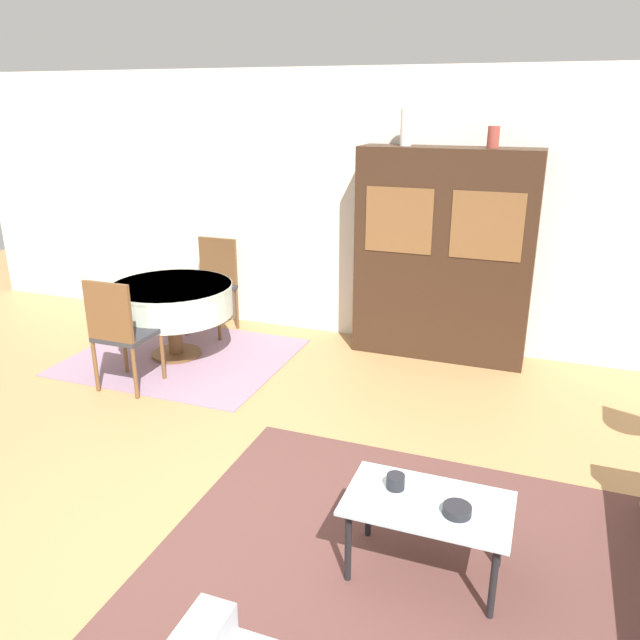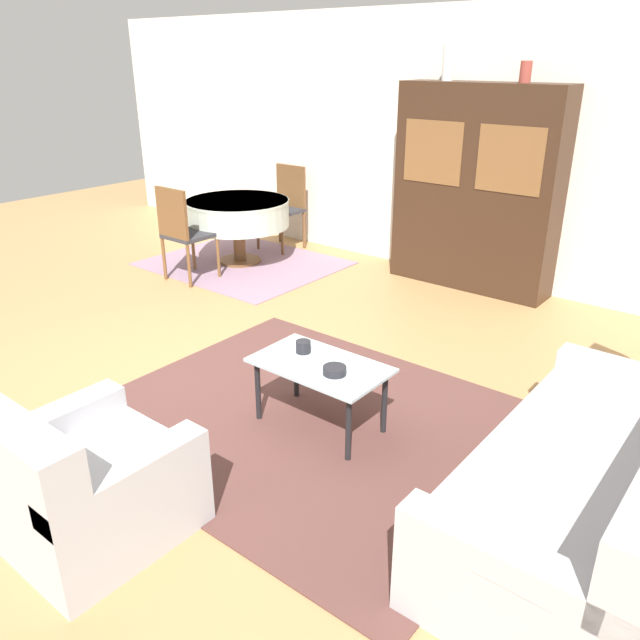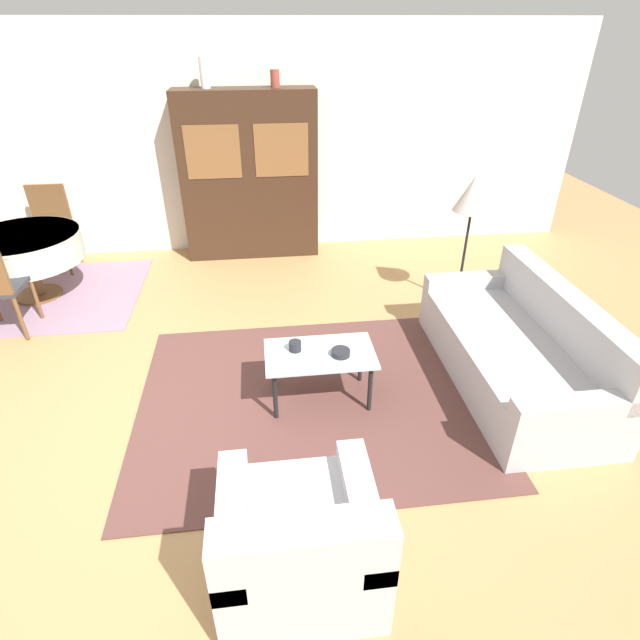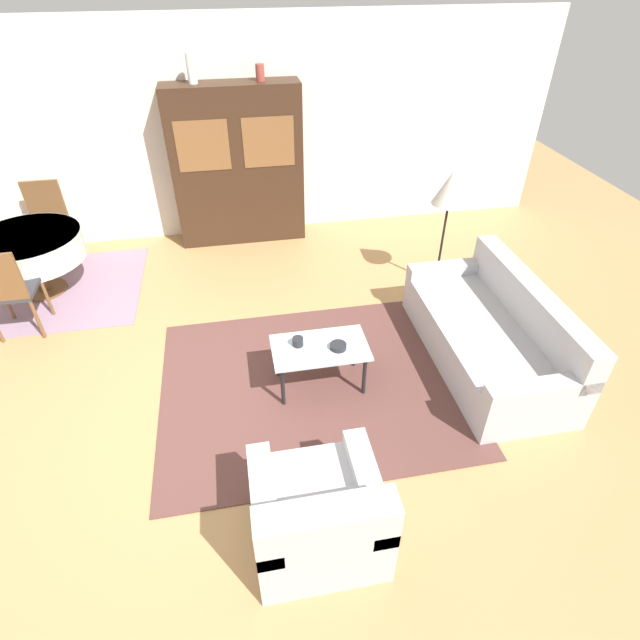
% 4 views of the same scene
% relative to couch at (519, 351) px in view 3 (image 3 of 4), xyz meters
% --- Properties ---
extents(ground_plane, '(14.00, 14.00, 0.00)m').
position_rel_couch_xyz_m(ground_plane, '(-2.89, -0.35, -0.29)').
color(ground_plane, tan).
extents(wall_back, '(10.00, 0.06, 2.70)m').
position_rel_couch_xyz_m(wall_back, '(-2.89, 3.28, 1.06)').
color(wall_back, silver).
rests_on(wall_back, ground_plane).
extents(area_rug, '(2.75, 2.27, 0.01)m').
position_rel_couch_xyz_m(area_rug, '(-1.76, -0.05, -0.28)').
color(area_rug, brown).
rests_on(area_rug, ground_plane).
extents(dining_rug, '(2.05, 1.71, 0.01)m').
position_rel_couch_xyz_m(dining_rug, '(-4.51, 2.06, -0.28)').
color(dining_rug, gray).
rests_on(dining_rug, ground_plane).
extents(couch, '(0.95, 2.01, 0.81)m').
position_rel_couch_xyz_m(couch, '(0.00, 0.00, 0.00)').
color(couch, '#B2B2B7').
rests_on(couch, ground_plane).
extents(armchair, '(0.84, 0.83, 0.78)m').
position_rel_couch_xyz_m(armchair, '(-1.97, -1.55, 0.01)').
color(armchair, '#B2B2B7').
rests_on(armchair, ground_plane).
extents(coffee_table, '(0.85, 0.50, 0.44)m').
position_rel_couch_xyz_m(coffee_table, '(-1.68, -0.06, 0.11)').
color(coffee_table, black).
rests_on(coffee_table, area_rug).
extents(display_cabinet, '(1.65, 0.42, 2.00)m').
position_rel_couch_xyz_m(display_cabinet, '(-2.17, 3.03, 0.71)').
color(display_cabinet, '#382316').
rests_on(display_cabinet, ground_plane).
extents(dining_table, '(1.16, 1.16, 0.72)m').
position_rel_couch_xyz_m(dining_table, '(-4.58, 2.07, 0.29)').
color(dining_table, brown).
rests_on(dining_table, dining_rug).
extents(dining_chair_far, '(0.44, 0.44, 0.99)m').
position_rel_couch_xyz_m(dining_chair_far, '(-4.58, 2.88, 0.28)').
color(dining_chair_far, brown).
rests_on(dining_chair_far, dining_rug).
extents(floor_lamp, '(0.38, 0.38, 1.39)m').
position_rel_couch_xyz_m(floor_lamp, '(0.01, 1.38, 0.87)').
color(floor_lamp, black).
rests_on(floor_lamp, ground_plane).
extents(cup, '(0.10, 0.10, 0.08)m').
position_rel_couch_xyz_m(cup, '(-1.87, 0.00, 0.21)').
color(cup, '#232328').
rests_on(cup, coffee_table).
extents(bowl, '(0.14, 0.14, 0.05)m').
position_rel_couch_xyz_m(bowl, '(-1.53, -0.11, 0.19)').
color(bowl, '#232328').
rests_on(bowl, coffee_table).
extents(vase_tall, '(0.10, 0.10, 0.32)m').
position_rel_couch_xyz_m(vase_tall, '(-2.59, 3.03, 1.87)').
color(vase_tall, white).
rests_on(vase_tall, display_cabinet).
extents(vase_short, '(0.10, 0.10, 0.18)m').
position_rel_couch_xyz_m(vase_short, '(-1.81, 3.03, 1.80)').
color(vase_short, '#9E4238').
rests_on(vase_short, display_cabinet).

